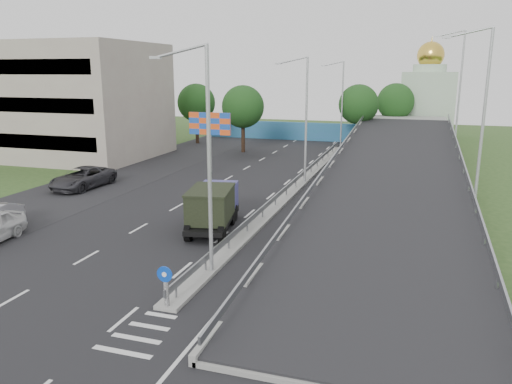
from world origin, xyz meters
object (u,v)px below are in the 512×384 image
at_px(lamp_post_mid, 304,113).
at_px(parked_car_c, 83,178).
at_px(dump_truck, 213,205).
at_px(lamp_post_far, 341,100).
at_px(billboard, 210,127).
at_px(lamp_post_near, 205,150).
at_px(sign_bollard, 166,286).
at_px(church, 427,99).

bearing_deg(lamp_post_mid, parked_car_c, -157.07).
relative_size(dump_truck, parked_car_c, 1.05).
height_order(lamp_post_far, billboard, lamp_post_far).
distance_m(lamp_post_near, dump_truck, 8.05).
bearing_deg(billboard, dump_truck, -66.61).
distance_m(sign_bollard, billboard, 27.53).
distance_m(sign_bollard, dump_truck, 10.43).
relative_size(billboard, dump_truck, 0.88).
bearing_deg(church, lamp_post_mid, -106.22).
relative_size(lamp_post_far, church, 0.73).
height_order(lamp_post_mid, parked_car_c, lamp_post_mid).
height_order(billboard, parked_car_c, billboard).
distance_m(sign_bollard, lamp_post_far, 44.08).
relative_size(church, dump_truck, 2.21).
bearing_deg(billboard, church, 59.30).
bearing_deg(parked_car_c, lamp_post_mid, 25.66).
bearing_deg(lamp_post_mid, sign_bollard, -90.26).
bearing_deg(lamp_post_far, sign_bollard, -90.14).
bearing_deg(lamp_post_mid, church, 73.78).
relative_size(church, billboard, 2.51).
xyz_separation_m(lamp_post_mid, parked_car_c, (-16.40, -6.94, -4.98)).
height_order(sign_bollard, billboard, billboard).
bearing_deg(lamp_post_far, parked_car_c, -121.34).
height_order(lamp_post_near, parked_car_c, lamp_post_near).
relative_size(sign_bollard, lamp_post_far, 0.17).
relative_size(sign_bollard, dump_truck, 0.27).
relative_size(lamp_post_far, parked_car_c, 1.69).
bearing_deg(dump_truck, lamp_post_far, 74.96).
bearing_deg(lamp_post_mid, lamp_post_far, 90.00).
height_order(lamp_post_mid, dump_truck, lamp_post_mid).
bearing_deg(parked_car_c, sign_bollard, -43.29).
bearing_deg(church, dump_truck, -104.40).
bearing_deg(dump_truck, lamp_post_near, -80.81).
xyz_separation_m(billboard, dump_truck, (6.77, -15.65, -2.73)).
distance_m(billboard, parked_car_c, 12.01).
distance_m(lamp_post_mid, billboard, 9.47).
bearing_deg(billboard, lamp_post_mid, -12.38).
relative_size(lamp_post_near, lamp_post_mid, 1.00).
bearing_deg(parked_car_c, church, 60.03).
height_order(sign_bollard, church, church).
bearing_deg(sign_bollard, church, 80.19).
bearing_deg(lamp_post_near, lamp_post_far, 90.00).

